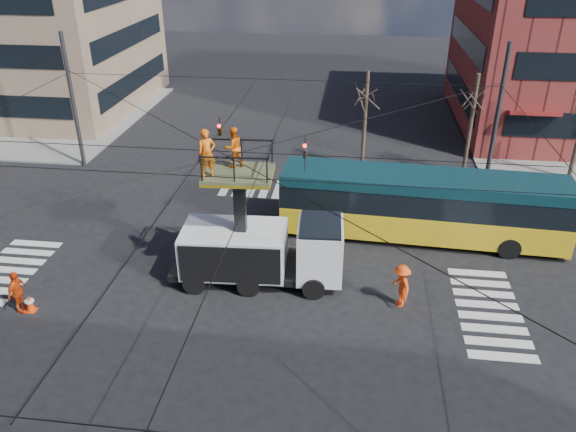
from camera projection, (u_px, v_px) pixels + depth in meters
The scene contains 11 objects.
ground at pixel (235, 292), 22.76m from camera, with size 120.00×120.00×0.00m, color black.
sidewalk_nw at pixel (26, 115), 43.52m from camera, with size 18.00×18.00×0.12m, color slate.
crosswalks at pixel (235, 292), 22.76m from camera, with size 22.40×22.40×0.02m, color silver, non-canonical shape.
overhead_network at pixel (230, 192), 21.14m from camera, with size 24.24×24.24×8.00m.
tree_a at pixel (367, 95), 31.94m from camera, with size 2.00×2.00×6.00m.
tree_b at pixel (475, 98), 31.28m from camera, with size 2.00×2.00×6.00m.
utility_truck at pixel (261, 235), 22.60m from camera, with size 7.11×2.94×6.71m.
city_bus at pixel (422, 205), 25.94m from camera, with size 13.14×3.32×3.20m.
traffic_cone at pixel (30, 303), 21.49m from camera, with size 0.36×0.36×0.71m, color #EC3809.
worker_ground at pixel (17, 292), 21.24m from camera, with size 1.03×0.43×1.76m, color #DB400D.
flagger at pixel (401, 286), 21.56m from camera, with size 1.17×0.67×1.81m, color #FF4810.
Camera 1 is at (4.48, -18.33, 13.27)m, focal length 35.00 mm.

